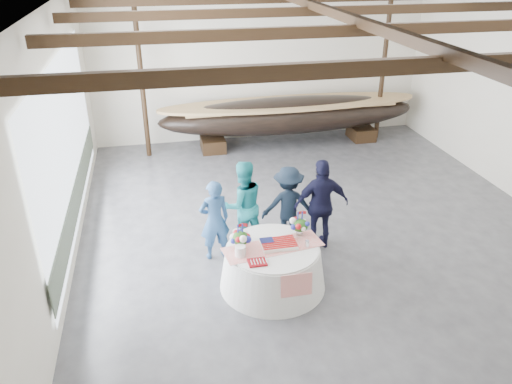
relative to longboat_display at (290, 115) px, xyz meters
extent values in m
cube|color=#3D3D42|center=(-0.68, -5.08, -0.93)|extent=(10.00, 12.00, 0.01)
cube|color=silver|center=(-0.68, 0.92, 1.32)|extent=(10.00, 0.02, 4.50)
cube|color=silver|center=(-5.68, -5.08, 1.32)|extent=(0.02, 12.00, 4.50)
cube|color=white|center=(-0.68, -5.08, 3.57)|extent=(10.00, 12.00, 0.01)
cube|color=black|center=(-0.68, -8.58, 3.32)|extent=(9.80, 0.12, 0.18)
cube|color=black|center=(-0.68, -6.08, 3.32)|extent=(9.80, 0.12, 0.18)
cube|color=black|center=(-0.68, -3.58, 3.32)|extent=(9.80, 0.12, 0.18)
cube|color=black|center=(-0.68, -5.08, 3.45)|extent=(0.15, 11.76, 0.15)
cylinder|color=black|center=(-4.18, 0.00, 1.32)|extent=(0.14, 0.14, 4.50)
cylinder|color=black|center=(2.82, 0.00, 1.32)|extent=(0.14, 0.14, 4.50)
cube|color=silver|center=(-5.63, -4.08, 1.07)|extent=(0.02, 7.00, 3.20)
cube|color=#596654|center=(-5.62, -4.08, -0.03)|extent=(0.02, 7.00, 0.60)
cube|color=black|center=(-2.32, 0.00, -0.73)|extent=(0.68, 0.87, 0.39)
cube|color=black|center=(2.32, 0.00, -0.73)|extent=(0.68, 0.87, 0.39)
ellipsoid|color=black|center=(0.00, 0.00, -0.01)|extent=(7.74, 1.55, 1.06)
cube|color=#9E7A4C|center=(0.00, 0.00, 0.28)|extent=(6.19, 1.02, 0.06)
cone|color=silver|center=(-2.15, -6.67, -0.54)|extent=(1.87, 1.87, 0.77)
cylinder|color=silver|center=(-2.15, -6.67, -0.14)|extent=(1.59, 1.59, 0.04)
cube|color=red|center=(-2.15, -6.67, -0.12)|extent=(1.79, 0.81, 0.01)
cube|color=white|center=(-2.05, -6.67, -0.09)|extent=(0.60, 0.40, 0.07)
cylinder|color=white|center=(-2.75, -6.82, -0.03)|extent=(0.18, 0.18, 0.18)
cylinder|color=white|center=(-2.71, -6.35, -0.02)|extent=(0.18, 0.18, 0.20)
cube|color=maroon|center=(-2.52, -7.09, -0.11)|extent=(0.30, 0.24, 0.03)
cone|color=silver|center=(-1.58, -6.79, -0.06)|extent=(0.09, 0.09, 0.12)
imported|color=navy|center=(-3.01, -5.56, -0.12)|extent=(0.65, 0.48, 1.62)
imported|color=teal|center=(-2.41, -5.24, -0.02)|extent=(0.98, 0.82, 1.81)
imported|color=black|center=(-1.50, -5.27, -0.11)|extent=(1.11, 0.71, 1.63)
imported|color=black|center=(-0.93, -5.61, 0.01)|extent=(1.10, 0.46, 1.87)
camera|label=1|loc=(-3.95, -13.69, 4.54)|focal=35.00mm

